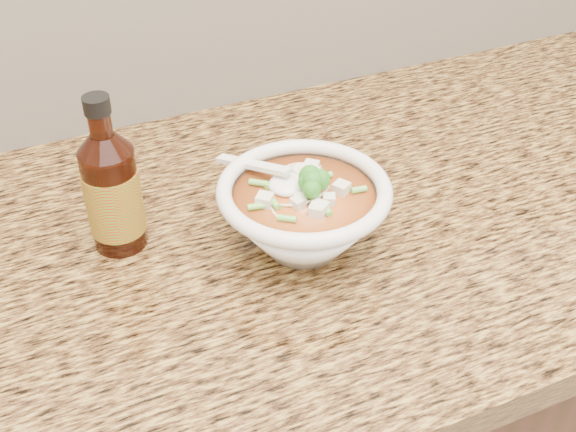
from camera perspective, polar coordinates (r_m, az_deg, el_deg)
name	(u,v)px	position (r m, az deg, el deg)	size (l,w,h in m)	color
counter_slab	(295,230)	(0.92, 0.53, -1.10)	(4.00, 0.68, 0.04)	#A4833C
soup_bowl	(304,215)	(0.83, 1.24, 0.09)	(0.20, 0.21, 0.11)	white
hot_sauce_bottle	(113,192)	(0.85, -13.69, 1.84)	(0.09, 0.09, 0.20)	#371107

